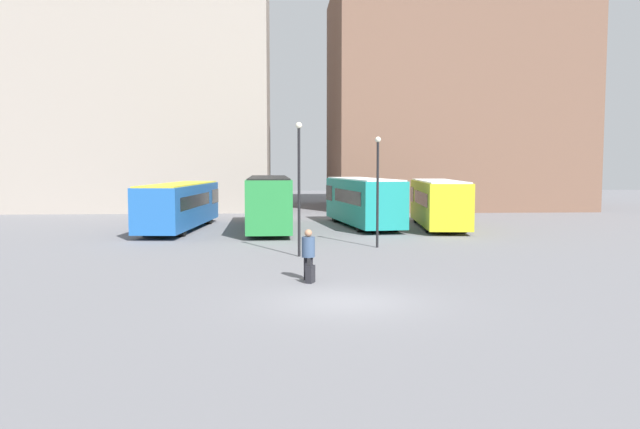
% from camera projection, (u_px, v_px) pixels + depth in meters
% --- Properties ---
extents(ground_plane, '(160.00, 160.00, 0.00)m').
position_uv_depth(ground_plane, '(346.00, 301.00, 18.26)').
color(ground_plane, slate).
extents(building_block_left, '(22.01, 15.50, 34.34)m').
position_uv_depth(building_block_left, '(148.00, 21.00, 57.22)').
color(building_block_left, gray).
rests_on(building_block_left, ground_plane).
extents(building_block_right, '(22.12, 16.61, 20.51)m').
position_uv_depth(building_block_right, '(448.00, 99.00, 59.51)').
color(building_block_right, brown).
rests_on(building_block_right, ground_plane).
extents(bus_0, '(3.51, 12.23, 2.86)m').
position_uv_depth(bus_0, '(181.00, 204.00, 38.58)').
color(bus_0, '#1E56A3').
rests_on(bus_0, ground_plane).
extents(bus_1, '(2.79, 12.41, 3.26)m').
position_uv_depth(bus_1, '(269.00, 201.00, 38.82)').
color(bus_1, '#237A38').
rests_on(bus_1, ground_plane).
extents(bus_2, '(4.02, 11.00, 3.13)m').
position_uv_depth(bus_2, '(362.00, 200.00, 40.60)').
color(bus_2, '#19847F').
rests_on(bus_2, ground_plane).
extents(bus_3, '(3.57, 10.55, 3.02)m').
position_uv_depth(bus_3, '(438.00, 202.00, 39.88)').
color(bus_3, gold).
rests_on(bus_3, ground_plane).
extents(traveler, '(0.60, 0.60, 1.77)m').
position_uv_depth(traveler, '(308.00, 250.00, 21.51)').
color(traveler, black).
rests_on(traveler, ground_plane).
extents(suitcase, '(0.36, 0.44, 0.86)m').
position_uv_depth(suitcase, '(310.00, 274.00, 21.06)').
color(suitcase, black).
rests_on(suitcase, ground_plane).
extents(lamp_post_0, '(0.28, 0.28, 5.82)m').
position_uv_depth(lamp_post_0, '(299.00, 178.00, 26.94)').
color(lamp_post_0, black).
rests_on(lamp_post_0, ground_plane).
extents(lamp_post_1, '(0.28, 0.28, 5.34)m').
position_uv_depth(lamp_post_1, '(378.00, 182.00, 29.95)').
color(lamp_post_1, black).
rests_on(lamp_post_1, ground_plane).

